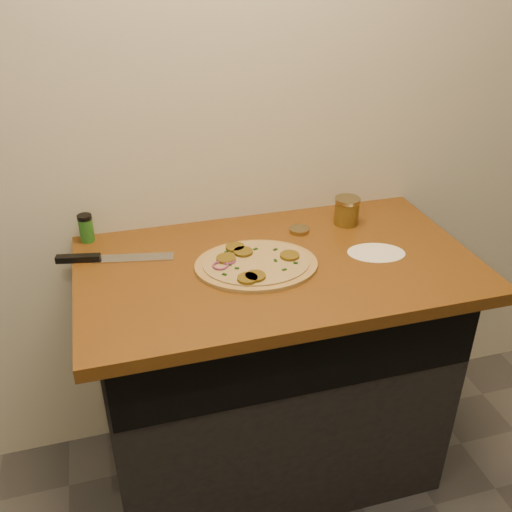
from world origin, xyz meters
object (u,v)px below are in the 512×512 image
object	(u,v)px
pizza	(255,264)
salsa_jar	(347,211)
spice_shaker	(86,228)
chefs_knife	(104,258)

from	to	relation	value
pizza	salsa_jar	size ratio (longest dim) A/B	4.34
spice_shaker	salsa_jar	bearing A→B (deg)	-7.35
chefs_knife	spice_shaker	distance (m)	0.15
salsa_jar	spice_shaker	bearing A→B (deg)	172.65
pizza	salsa_jar	world-z (taller)	salsa_jar
chefs_knife	salsa_jar	size ratio (longest dim) A/B	3.76
chefs_knife	salsa_jar	xyz separation A→B (m)	(0.81, 0.03, 0.04)
chefs_knife	salsa_jar	bearing A→B (deg)	2.26
salsa_jar	spice_shaker	distance (m)	0.86
pizza	chefs_knife	size ratio (longest dim) A/B	1.15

